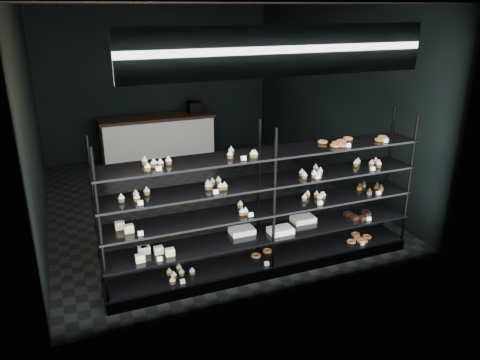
# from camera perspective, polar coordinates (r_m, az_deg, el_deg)

# --- Properties ---
(room) EXTENTS (5.01, 6.01, 3.20)m
(room) POSITION_cam_1_polar(r_m,az_deg,el_deg) (7.66, -5.06, 8.56)
(room) COLOR black
(room) RESTS_ON ground
(display_shelf) EXTENTS (4.00, 0.50, 1.91)m
(display_shelf) POSITION_cam_1_polar(r_m,az_deg,el_deg) (5.80, 2.98, -5.49)
(display_shelf) COLOR black
(display_shelf) RESTS_ON room
(signage) EXTENTS (3.30, 0.05, 0.50)m
(signage) POSITION_cam_1_polar(r_m,az_deg,el_deg) (4.79, 5.29, 15.39)
(signage) COLOR #0C1140
(signage) RESTS_ON room
(pendant_lamp) EXTENTS (0.31, 0.31, 0.89)m
(pendant_lamp) POSITION_cam_1_polar(r_m,az_deg,el_deg) (5.99, -13.38, 13.07)
(pendant_lamp) COLOR black
(pendant_lamp) RESTS_ON room
(service_counter) EXTENTS (2.42, 0.65, 1.23)m
(service_counter) POSITION_cam_1_polar(r_m,az_deg,el_deg) (10.23, -9.89, 5.04)
(service_counter) COLOR white
(service_counter) RESTS_ON room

